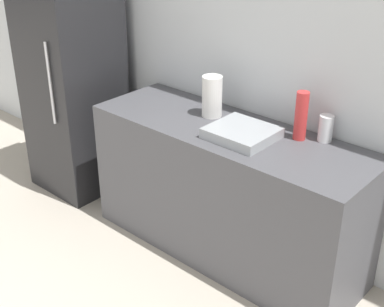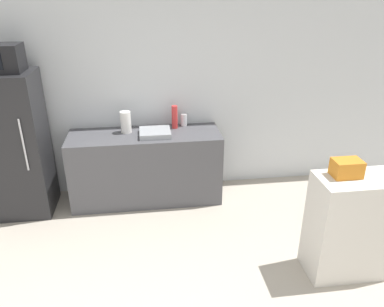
{
  "view_description": "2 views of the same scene",
  "coord_description": "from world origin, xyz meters",
  "px_view_note": "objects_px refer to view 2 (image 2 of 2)",
  "views": [
    {
      "loc": [
        2.04,
        0.47,
        2.18
      ],
      "look_at": [
        0.48,
        2.22,
        0.99
      ],
      "focal_mm": 50.0,
      "sensor_mm": 36.0,
      "label": 1
    },
    {
      "loc": [
        0.29,
        -1.39,
        2.49
      ],
      "look_at": [
        0.75,
        2.02,
        0.93
      ],
      "focal_mm": 35.0,
      "sensor_mm": 36.0,
      "label": 2
    }
  ],
  "objects_px": {
    "bottle_tall": "(175,117)",
    "paper_towel_roll": "(126,122)",
    "bottle_short": "(184,120)",
    "basket": "(347,168)",
    "refrigerator": "(18,146)"
  },
  "relations": [
    {
      "from": "bottle_short",
      "to": "basket",
      "type": "distance_m",
      "value": 2.13
    },
    {
      "from": "basket",
      "to": "paper_towel_roll",
      "type": "distance_m",
      "value": 2.5
    },
    {
      "from": "refrigerator",
      "to": "bottle_short",
      "type": "height_order",
      "value": "refrigerator"
    },
    {
      "from": "bottle_tall",
      "to": "basket",
      "type": "relative_size",
      "value": 1.17
    },
    {
      "from": "paper_towel_roll",
      "to": "bottle_tall",
      "type": "bearing_deg",
      "value": 6.83
    },
    {
      "from": "bottle_tall",
      "to": "bottle_short",
      "type": "distance_m",
      "value": 0.16
    },
    {
      "from": "bottle_tall",
      "to": "bottle_short",
      "type": "relative_size",
      "value": 1.85
    },
    {
      "from": "bottle_tall",
      "to": "paper_towel_roll",
      "type": "distance_m",
      "value": 0.59
    },
    {
      "from": "bottle_tall",
      "to": "bottle_short",
      "type": "xyz_separation_m",
      "value": [
        0.12,
        0.07,
        -0.07
      ]
    },
    {
      "from": "bottle_tall",
      "to": "bottle_short",
      "type": "height_order",
      "value": "bottle_tall"
    },
    {
      "from": "bottle_tall",
      "to": "basket",
      "type": "bearing_deg",
      "value": -52.0
    },
    {
      "from": "refrigerator",
      "to": "basket",
      "type": "bearing_deg",
      "value": -25.06
    },
    {
      "from": "basket",
      "to": "paper_towel_roll",
      "type": "height_order",
      "value": "basket"
    },
    {
      "from": "bottle_short",
      "to": "paper_towel_roll",
      "type": "xyz_separation_m",
      "value": [
        -0.71,
        -0.14,
        0.05
      ]
    },
    {
      "from": "refrigerator",
      "to": "bottle_tall",
      "type": "distance_m",
      "value": 1.83
    }
  ]
}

